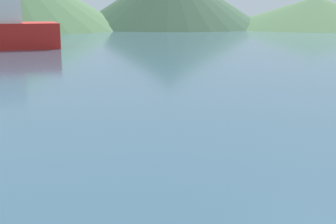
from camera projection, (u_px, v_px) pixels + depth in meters
The scene contains 1 object.
hill_far_east at pixel (315, 12), 95.05m from camera, with size 40.22×40.22×6.28m.
Camera 1 is at (-1.06, 1.94, 3.91)m, focal length 50.00 mm.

